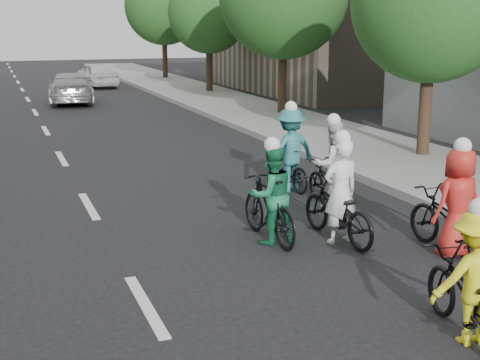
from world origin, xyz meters
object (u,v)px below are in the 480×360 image
follow_car_lead (71,88)px  cyclist_2 (471,289)px  follow_car_trail (95,75)px  cyclist_5 (290,155)px  cyclist_0 (331,173)px  cyclist_1 (270,202)px  cyclist_4 (455,215)px  cyclist_3 (338,205)px

follow_car_lead → cyclist_2: bearing=99.3°
follow_car_lead → follow_car_trail: (2.17, 7.36, 0.00)m
cyclist_2 → cyclist_5: (0.99, 6.95, 0.15)m
cyclist_0 → follow_car_trail: bearing=-90.2°
cyclist_1 → cyclist_4: bearing=143.0°
cyclist_0 → follow_car_lead: 19.46m
cyclist_0 → follow_car_lead: bearing=-83.4°
cyclist_1 → cyclist_2: cyclist_1 is taller
cyclist_4 → cyclist_1: bearing=-39.3°
cyclist_2 → cyclist_5: cyclist_5 is taller
cyclist_2 → cyclist_5: 7.02m
cyclist_5 → follow_car_lead: 18.06m
cyclist_2 → cyclist_4: 2.93m
cyclist_0 → cyclist_2: 5.70m
cyclist_1 → cyclist_5: bearing=-123.6°
cyclist_1 → cyclist_4: size_ratio=0.94×
cyclist_3 → follow_car_trail: bearing=-96.1°
cyclist_1 → cyclist_4: cyclist_4 is taller
cyclist_3 → follow_car_lead: (-1.75, 21.23, 0.08)m
cyclist_2 → cyclist_3: 3.63m
cyclist_1 → cyclist_0: bearing=-144.4°
cyclist_3 → cyclist_4: bearing=132.7°
cyclist_0 → follow_car_trail: size_ratio=0.45×
cyclist_3 → cyclist_4: (1.34, -1.21, 0.04)m
follow_car_trail → cyclist_3: bearing=78.4°
follow_car_trail → follow_car_lead: bearing=62.8°
cyclist_1 → cyclist_3: size_ratio=0.93×
cyclist_2 → cyclist_3: cyclist_3 is taller
cyclist_0 → cyclist_1: bearing=38.2°
cyclist_0 → cyclist_3: bearing=63.9°
cyclist_5 → follow_car_lead: cyclist_5 is taller
cyclist_2 → follow_car_trail: 32.21m
cyclist_5 → follow_car_trail: bearing=-98.2°
cyclist_4 → cyclist_5: size_ratio=1.03×
cyclist_5 → cyclist_1: bearing=51.4°
cyclist_4 → cyclist_2: bearing=49.3°
cyclist_3 → follow_car_lead: bearing=-90.6°
cyclist_4 → follow_car_trail: bearing=-94.3°
cyclist_0 → cyclist_2: size_ratio=0.94×
cyclist_0 → cyclist_5: 1.41m
cyclist_3 → follow_car_trail: cyclist_3 is taller
cyclist_3 → cyclist_1: bearing=-23.9°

